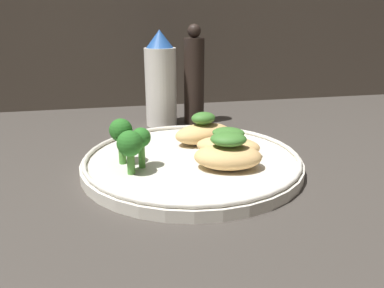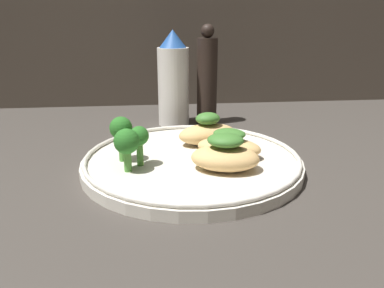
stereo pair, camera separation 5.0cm
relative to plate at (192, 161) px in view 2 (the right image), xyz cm
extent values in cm
cube|color=#3D3833|center=(0.00, 0.00, -1.49)|extent=(180.00, 180.00, 1.00)
cylinder|color=silver|center=(0.00, 0.00, -0.29)|extent=(29.44, 29.44, 1.40)
torus|color=silver|center=(0.00, 0.00, 0.71)|extent=(28.84, 28.84, 0.60)
ellipsoid|color=tan|center=(3.65, -4.37, 1.91)|extent=(9.55, 7.42, 3.00)
ellipsoid|color=#3D752D|center=(3.65, -4.37, 4.23)|extent=(5.22, 4.56, 1.65)
ellipsoid|color=tan|center=(5.03, -0.21, 1.71)|extent=(9.72, 7.53, 2.61)
ellipsoid|color=#3D752D|center=(5.03, -0.21, 3.66)|extent=(5.38, 4.93, 1.29)
ellipsoid|color=tan|center=(2.93, 5.67, 1.94)|extent=(9.59, 6.40, 3.05)
ellipsoid|color=#3D752D|center=(2.93, 5.67, 4.35)|extent=(4.20, 3.64, 1.76)
cylinder|color=#4C8E38|center=(-6.85, -1.89, 1.97)|extent=(0.83, 0.83, 3.12)
sphere|color=#286B23|center=(-6.85, -1.89, 4.39)|extent=(2.45, 2.45, 2.45)
cylinder|color=#4C8E38|center=(-9.20, -0.25, 2.15)|extent=(0.94, 0.94, 3.48)
sphere|color=#286B23|center=(-9.20, -0.25, 4.92)|extent=(2.95, 2.95, 2.95)
cylinder|color=#4C8E38|center=(-8.31, -3.67, 1.80)|extent=(0.94, 0.94, 2.79)
sphere|color=#286B23|center=(-8.31, -3.67, 4.29)|extent=(3.12, 3.12, 3.12)
cylinder|color=white|center=(-1.10, 22.31, 6.13)|extent=(5.74, 5.74, 14.23)
cone|color=#23519E|center=(-1.10, 22.31, 14.81)|extent=(4.88, 4.88, 3.13)
cylinder|color=black|center=(5.19, 22.31, 6.94)|extent=(3.78, 3.78, 15.87)
sphere|color=black|center=(5.19, 22.31, 16.11)|extent=(2.46, 2.46, 2.46)
camera|label=1|loc=(-9.91, -46.11, 18.45)|focal=35.00mm
camera|label=2|loc=(-4.99, -46.90, 18.45)|focal=35.00mm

